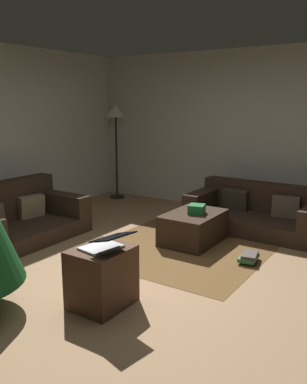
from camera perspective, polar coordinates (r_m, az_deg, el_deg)
ground_plane at (r=4.25m, az=0.39°, el=-12.16°), size 6.40×6.40×0.00m
corner_partition at (r=6.74m, az=15.24°, el=7.95°), size 0.12×6.40×2.60m
couch_left at (r=5.69m, az=-18.66°, el=-3.55°), size 1.64×0.99×0.73m
couch_right at (r=5.99m, az=14.30°, el=-2.79°), size 0.97×1.86×0.63m
ottoman at (r=5.31m, az=5.57°, el=-4.93°), size 0.86×0.60×0.39m
gift_box at (r=5.22m, az=6.02°, el=-2.37°), size 0.24×0.24×0.11m
tv_remote at (r=5.34m, az=5.90°, el=-2.53°), size 0.08×0.17×0.02m
side_table at (r=3.70m, az=-7.18°, el=-11.63°), size 0.52×0.44×0.53m
laptop at (r=3.54m, az=-6.68°, el=-7.12°), size 0.39×0.46×0.18m
book_stack at (r=4.80m, az=13.09°, el=-8.82°), size 0.31×0.23×0.11m
corner_lamp at (r=7.64m, az=-5.27°, el=10.20°), size 0.36×0.36×1.74m
area_rug at (r=5.37m, az=5.53°, el=-6.88°), size 2.60×2.00×0.01m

